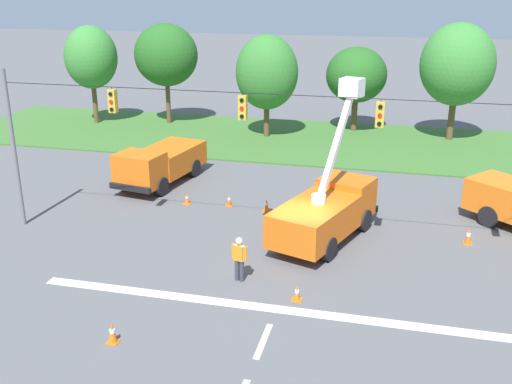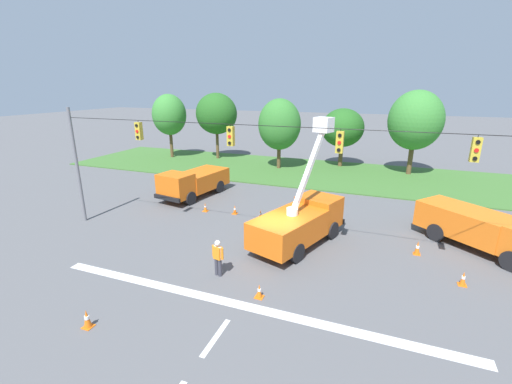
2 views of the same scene
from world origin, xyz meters
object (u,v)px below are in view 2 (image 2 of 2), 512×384
at_px(traffic_cone_mid_left, 463,279).
at_px(traffic_cone_near_bucket, 259,291).
at_px(road_worker, 218,256).
at_px(tree_far_east, 416,120).
at_px(traffic_cone_foreground_left, 260,215).
at_px(utility_truck_bucket_lift, 300,220).
at_px(tree_far_west, 169,115).
at_px(utility_truck_support_near, 483,228).
at_px(tree_east, 343,128).
at_px(tree_west, 216,114).
at_px(tree_centre, 279,125).
at_px(traffic_cone_lane_edge_b, 205,207).
at_px(traffic_cone_lane_edge_a, 417,248).
at_px(utility_truck_support_far, 193,182).
at_px(traffic_cone_mid_right, 87,319).
at_px(traffic_cone_far_right, 235,210).

xyz_separation_m(traffic_cone_mid_left, traffic_cone_near_bucket, (-8.03, -4.06, -0.03)).
bearing_deg(traffic_cone_near_bucket, road_worker, 158.05).
bearing_deg(tree_far_east, traffic_cone_foreground_left, -120.25).
bearing_deg(utility_truck_bucket_lift, road_worker, -119.73).
bearing_deg(utility_truck_bucket_lift, tree_far_west, 139.02).
xyz_separation_m(tree_far_west, utility_truck_support_near, (29.56, -14.98, -3.92)).
height_order(tree_east, tree_far_east, tree_far_east).
distance_m(utility_truck_bucket_lift, traffic_cone_mid_left, 7.97).
bearing_deg(tree_west, tree_centre, -15.44).
distance_m(utility_truck_bucket_lift, road_worker, 5.38).
bearing_deg(traffic_cone_foreground_left, traffic_cone_lane_edge_b, 179.30).
bearing_deg(tree_east, tree_far_west, -173.39).
bearing_deg(traffic_cone_mid_left, tree_far_east, 94.09).
distance_m(traffic_cone_foreground_left, traffic_cone_lane_edge_a, 9.44).
height_order(tree_west, traffic_cone_lane_edge_a, tree_west).
relative_size(utility_truck_support_far, traffic_cone_near_bucket, 10.57).
distance_m(tree_west, utility_truck_support_far, 15.16).
bearing_deg(tree_west, traffic_cone_lane_edge_a, -41.00).
xyz_separation_m(tree_east, traffic_cone_mid_left, (8.27, -21.56, -3.86)).
relative_size(tree_far_east, utility_truck_support_near, 1.23).
bearing_deg(traffic_cone_mid_left, utility_truck_bucket_lift, 168.64).
relative_size(tree_centre, traffic_cone_mid_right, 9.99).
distance_m(tree_far_east, utility_truck_support_far, 21.53).
distance_m(utility_truck_support_far, traffic_cone_lane_edge_b, 3.81).
xyz_separation_m(tree_far_west, tree_west, (5.55, 1.34, 0.17)).
bearing_deg(tree_centre, traffic_cone_near_bucket, -74.56).
bearing_deg(tree_far_east, utility_truck_support_far, -140.00).
relative_size(tree_centre, utility_truck_bucket_lift, 1.07).
xyz_separation_m(utility_truck_bucket_lift, traffic_cone_mid_right, (-5.46, -9.57, -1.03)).
distance_m(tree_far_east, traffic_cone_near_bucket, 25.86).
height_order(utility_truck_support_near, traffic_cone_lane_edge_b, utility_truck_support_near).
bearing_deg(traffic_cone_mid_right, utility_truck_bucket_lift, 60.30).
height_order(road_worker, traffic_cone_mid_left, road_worker).
xyz_separation_m(tree_west, road_worker, (12.17, -23.70, -4.31)).
bearing_deg(traffic_cone_foreground_left, tree_east, 81.13).
bearing_deg(tree_far_west, traffic_cone_near_bucket, -49.25).
distance_m(tree_west, traffic_cone_mid_right, 30.51).
bearing_deg(traffic_cone_foreground_left, utility_truck_support_near, 0.85).
relative_size(utility_truck_support_far, traffic_cone_far_right, 10.35).
relative_size(tree_east, traffic_cone_near_bucket, 10.03).
distance_m(tree_far_west, utility_truck_bucket_lift, 27.26).
relative_size(tree_east, traffic_cone_lane_edge_b, 9.89).
distance_m(tree_east, road_worker, 24.96).
bearing_deg(tree_far_east, traffic_cone_lane_edge_b, -129.99).
xyz_separation_m(utility_truck_bucket_lift, traffic_cone_near_bucket, (-0.29, -5.62, -1.09)).
bearing_deg(traffic_cone_mid_right, utility_truck_support_far, 106.68).
relative_size(tree_far_west, traffic_cone_lane_edge_b, 12.01).
bearing_deg(road_worker, tree_west, 117.18).
height_order(utility_truck_support_near, traffic_cone_far_right, utility_truck_support_near).
distance_m(utility_truck_support_near, road_worker, 13.96).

